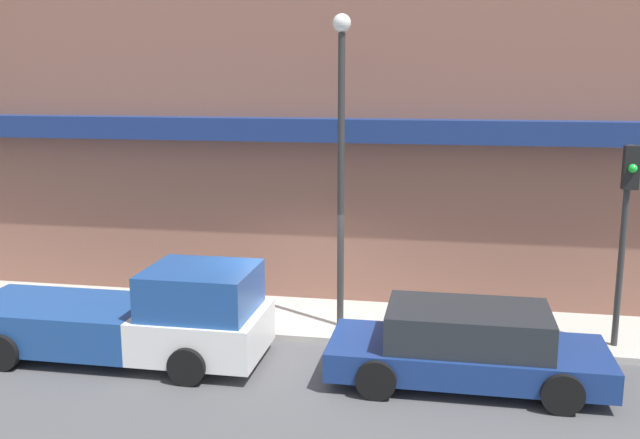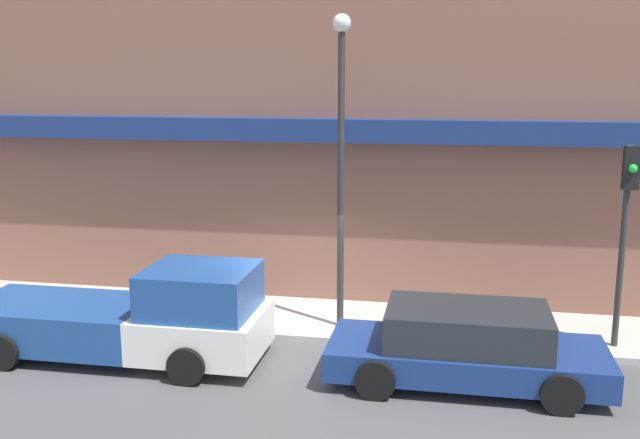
{
  "view_description": "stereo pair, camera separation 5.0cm",
  "coord_description": "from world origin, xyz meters",
  "px_view_note": "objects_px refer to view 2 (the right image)",
  "views": [
    {
      "loc": [
        2.92,
        -13.23,
        5.25
      ],
      "look_at": [
        0.3,
        1.0,
        2.33
      ],
      "focal_mm": 40.0,
      "sensor_mm": 36.0,
      "label": 1
    },
    {
      "loc": [
        2.97,
        -13.23,
        5.25
      ],
      "look_at": [
        0.3,
        1.0,
        2.33
      ],
      "focal_mm": 40.0,
      "sensor_mm": 36.0,
      "label": 2
    }
  ],
  "objects_px": {
    "pickup_truck": "(136,318)",
    "traffic_light": "(626,211)",
    "street_lamp": "(341,140)",
    "parked_car": "(466,346)",
    "fire_hydrant": "(257,304)"
  },
  "relations": [
    {
      "from": "pickup_truck",
      "to": "traffic_light",
      "type": "xyz_separation_m",
      "value": [
        8.95,
        1.89,
        2.0
      ]
    },
    {
      "from": "parked_car",
      "to": "fire_hydrant",
      "type": "relative_size",
      "value": 7.24
    },
    {
      "from": "pickup_truck",
      "to": "street_lamp",
      "type": "xyz_separation_m",
      "value": [
        3.55,
        2.12,
        3.21
      ]
    },
    {
      "from": "traffic_light",
      "to": "parked_car",
      "type": "bearing_deg",
      "value": -146.38
    },
    {
      "from": "pickup_truck",
      "to": "street_lamp",
      "type": "relative_size",
      "value": 0.9
    },
    {
      "from": "street_lamp",
      "to": "traffic_light",
      "type": "relative_size",
      "value": 1.62
    },
    {
      "from": "parked_car",
      "to": "street_lamp",
      "type": "height_order",
      "value": "street_lamp"
    },
    {
      "from": "street_lamp",
      "to": "parked_car",
      "type": "bearing_deg",
      "value": -39.72
    },
    {
      "from": "fire_hydrant",
      "to": "street_lamp",
      "type": "xyz_separation_m",
      "value": [
        1.82,
        -0.07,
        3.55
      ]
    },
    {
      "from": "pickup_truck",
      "to": "traffic_light",
      "type": "bearing_deg",
      "value": 11.58
    },
    {
      "from": "traffic_light",
      "to": "street_lamp",
      "type": "bearing_deg",
      "value": 177.65
    },
    {
      "from": "parked_car",
      "to": "street_lamp",
      "type": "bearing_deg",
      "value": 139.07
    },
    {
      "from": "pickup_truck",
      "to": "traffic_light",
      "type": "height_order",
      "value": "traffic_light"
    },
    {
      "from": "pickup_truck",
      "to": "parked_car",
      "type": "bearing_deg",
      "value": -0.38
    },
    {
      "from": "street_lamp",
      "to": "pickup_truck",
      "type": "bearing_deg",
      "value": -149.21
    }
  ]
}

